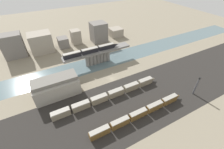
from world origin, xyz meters
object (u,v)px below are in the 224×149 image
(signal_tower, at_px, (196,86))
(warehouse_building, at_px, (56,86))
(train_yard_mid, at_px, (110,95))
(train_yard_near, at_px, (140,114))
(train_on_bridge, at_px, (92,50))

(signal_tower, bearing_deg, warehouse_building, 152.01)
(warehouse_building, bearing_deg, train_yard_mid, -34.11)
(train_yard_near, relative_size, warehouse_building, 2.20)
(train_on_bridge, relative_size, train_yard_mid, 0.64)
(train_yard_mid, height_order, warehouse_building, warehouse_building)
(train_on_bridge, bearing_deg, train_yard_mid, -97.50)
(train_on_bridge, height_order, train_yard_mid, train_on_bridge)
(train_yard_mid, bearing_deg, warehouse_building, 145.89)
(train_yard_near, height_order, train_yard_mid, train_yard_near)
(train_on_bridge, xyz_separation_m, warehouse_building, (-30.93, -19.53, -6.60))
(signal_tower, bearing_deg, train_yard_near, 177.26)
(train_yard_near, bearing_deg, warehouse_building, 132.64)
(warehouse_building, distance_m, signal_tower, 81.79)
(train_yard_near, height_order, signal_tower, signal_tower)
(train_on_bridge, distance_m, train_yard_mid, 38.85)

